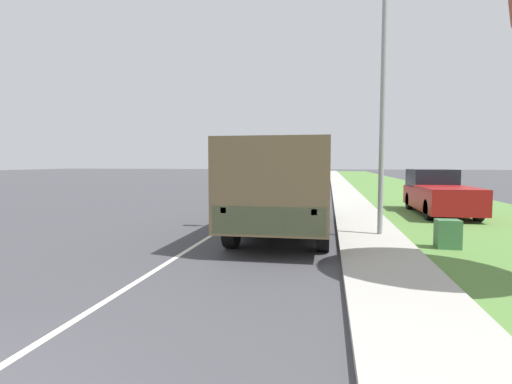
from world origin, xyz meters
TOP-DOWN VIEW (x-y plane):
  - ground_plane at (0.00, 40.00)m, footprint 180.00×180.00m
  - lane_centre_stripe at (0.00, 40.00)m, footprint 0.12×120.00m
  - sidewalk_right at (4.50, 40.00)m, footprint 1.80×120.00m
  - grass_strip_right at (8.90, 40.00)m, footprint 7.00×120.00m
  - military_truck at (2.09, 10.05)m, footprint 2.53×7.98m
  - car_nearest_ahead at (1.48, 24.32)m, footprint 1.89×4.48m
  - car_second_ahead at (1.74, 33.92)m, footprint 1.87×4.18m
  - car_third_ahead at (1.55, 42.27)m, footprint 1.85×4.77m
  - car_fourth_ahead at (1.61, 55.52)m, footprint 1.84×4.07m
  - car_farthest_ahead at (1.86, 69.46)m, footprint 1.82×4.65m
  - pickup_truck at (7.77, 15.31)m, footprint 1.91×5.25m
  - lamp_post at (4.56, 9.42)m, footprint 1.69×0.24m
  - utility_box at (6.20, 8.25)m, footprint 0.55×0.45m

SIDE VIEW (x-z plane):
  - ground_plane at x=0.00m, z-range 0.00..0.00m
  - lane_centre_stripe at x=0.00m, z-range 0.00..0.00m
  - grass_strip_right at x=8.90m, z-range 0.00..0.02m
  - sidewalk_right at x=4.50m, z-range 0.00..0.12m
  - utility_box at x=6.20m, z-range 0.02..0.72m
  - car_second_ahead at x=1.74m, z-range -0.08..1.46m
  - car_fourth_ahead at x=1.61m, z-range -0.08..1.46m
  - car_nearest_ahead at x=1.48m, z-range -0.08..1.46m
  - car_farthest_ahead at x=1.86m, z-range -0.09..1.59m
  - car_third_ahead at x=1.55m, z-range -0.09..1.59m
  - pickup_truck at x=7.77m, z-range -0.04..1.76m
  - military_truck at x=2.09m, z-range 0.18..2.97m
  - lamp_post at x=4.56m, z-range 0.81..8.70m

